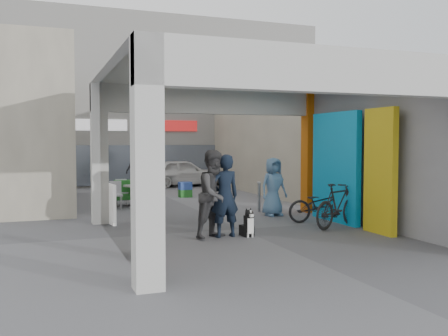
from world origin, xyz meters
name	(u,v)px	position (x,y,z in m)	size (l,w,h in m)	color
ground	(240,229)	(0.00, 0.00, 0.00)	(90.00, 90.00, 0.00)	#5A5A5F
arcade_canopy	(277,130)	(0.54, -0.82, 2.30)	(6.40, 6.45, 6.40)	#BAB9B5
far_building	(134,103)	(0.00, 13.99, 3.99)	(18.00, 4.08, 8.00)	white
plaza_bldg_left	(37,129)	(-4.50, 7.50, 2.50)	(2.00, 9.00, 5.00)	#B4AB95
plaza_bldg_right	(274,131)	(4.50, 7.50, 2.50)	(2.00, 9.00, 5.00)	#B4AB95
bollard_left	(151,202)	(-1.60, 2.49, 0.43)	(0.09, 0.09, 0.87)	gray
bollard_center	(207,200)	(-0.07, 2.27, 0.43)	(0.09, 0.09, 0.87)	gray
bollard_right	(259,197)	(1.59, 2.47, 0.43)	(0.09, 0.09, 0.87)	gray
advert_board_near	(142,230)	(-2.75, -2.19, 0.51)	(0.11, 0.55, 1.00)	white
advert_board_far	(112,204)	(-2.75, 1.72, 0.51)	(0.17, 0.56, 1.00)	white
cafe_set	(129,197)	(-1.79, 4.98, 0.30)	(1.40, 1.13, 0.85)	#B1B0B6
produce_stand	(131,195)	(-1.66, 5.29, 0.32)	(1.23, 0.67, 0.81)	black
crate_stack	(185,190)	(0.63, 7.01, 0.28)	(0.45, 0.36, 0.56)	#1B5718
border_collie	(248,225)	(-0.19, -0.91, 0.25)	(0.23, 0.45, 0.63)	black
man_with_dog	(225,196)	(-0.68, -0.78, 0.89)	(0.65, 0.43, 1.78)	black
man_back_turned	(215,194)	(-0.91, -0.79, 0.94)	(0.91, 0.71, 1.87)	#39393B
man_elderly	(273,187)	(1.65, 1.67, 0.81)	(0.79, 0.51, 1.61)	#5882AC
man_crates	(143,172)	(-0.97, 6.94, 0.98)	(1.15, 0.48, 1.96)	black
bicycle_front	(320,204)	(2.30, 0.25, 0.45)	(0.60, 1.72, 0.90)	black
bicycle_rear	(338,205)	(2.27, -0.61, 0.54)	(0.50, 1.78, 1.07)	black
white_van	(183,173)	(1.74, 11.44, 0.63)	(1.49, 3.71, 1.26)	silver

